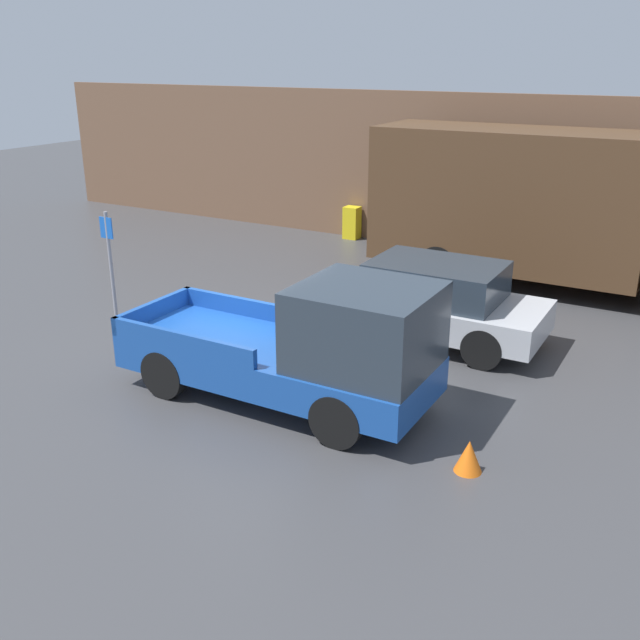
# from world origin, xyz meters

# --- Properties ---
(ground_plane) EXTENTS (60.00, 60.00, 0.00)m
(ground_plane) POSITION_xyz_m (0.00, 0.00, 0.00)
(ground_plane) COLOR #3D3D3F
(building_wall) EXTENTS (28.00, 0.15, 4.30)m
(building_wall) POSITION_xyz_m (0.00, 9.56, 2.15)
(building_wall) COLOR brown
(building_wall) RESTS_ON ground
(pickup_truck) EXTENTS (5.12, 1.95, 2.14)m
(pickup_truck) POSITION_xyz_m (1.88, -0.88, 0.99)
(pickup_truck) COLOR #194799
(pickup_truck) RESTS_ON ground
(car) EXTENTS (4.43, 1.96, 1.56)m
(car) POSITION_xyz_m (2.49, 2.76, 0.80)
(car) COLOR #B7BABF
(car) RESTS_ON ground
(delivery_truck) EXTENTS (8.30, 2.36, 3.65)m
(delivery_truck) POSITION_xyz_m (3.21, 7.20, 1.93)
(delivery_truck) COLOR #4C331E
(delivery_truck) RESTS_ON ground
(parking_sign) EXTENTS (0.30, 0.07, 2.52)m
(parking_sign) POSITION_xyz_m (-2.85, -0.24, 1.41)
(parking_sign) COLOR gray
(parking_sign) RESTS_ON ground
(newspaper_box) EXTENTS (0.45, 0.40, 0.97)m
(newspaper_box) POSITION_xyz_m (-2.55, 9.24, 0.48)
(newspaper_box) COLOR gold
(newspaper_box) RESTS_ON ground
(traffic_cone) EXTENTS (0.38, 0.38, 0.46)m
(traffic_cone) POSITION_xyz_m (4.70, -1.45, 0.23)
(traffic_cone) COLOR orange
(traffic_cone) RESTS_ON ground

